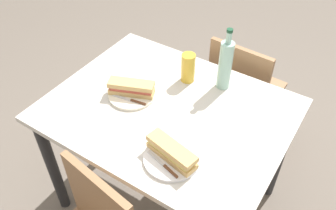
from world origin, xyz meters
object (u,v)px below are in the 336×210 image
Objects in this scene: knife_near at (131,100)px; water_bottle at (225,64)px; plate_far at (172,158)px; baguette_sandwich_far at (172,152)px; chair_near at (241,90)px; baguette_sandwich_near at (131,88)px; dining_table at (168,125)px; plate_near at (132,94)px; beer_glass at (188,68)px; knife_far at (164,166)px.

water_bottle is at bearing -131.37° from knife_near.
baguette_sandwich_far reaches higher than plate_far.
baguette_sandwich_far is at bearing 92.89° from chair_near.
baguette_sandwich_far is (0.00, 0.00, 0.04)m from plate_far.
baguette_sandwich_near is at bearing -56.59° from knife_near.
baguette_sandwich_near is at bearing 41.83° from water_bottle.
plate_far reaches higher than dining_table.
plate_near is (0.34, 0.66, 0.29)m from chair_near.
plate_near is at bearing 180.00° from baguette_sandwich_near.
beer_glass reaches higher than baguette_sandwich_near.
plate_far is at bearing -90.07° from knife_far.
plate_far is (-0.35, 0.19, -0.01)m from knife_near.
knife_far is at bearing 89.93° from baguette_sandwich_far.
beer_glass is at bearing -66.37° from plate_far.
water_bottle is at bearing -163.30° from beer_glass.
chair_near is 4.87× the size of knife_far.
baguette_sandwich_far is at bearing -90.07° from knife_far.
knife_near is at bearing -34.34° from knife_far.
beer_glass is (-0.17, -0.26, 0.03)m from baguette_sandwich_near.
knife_far is 1.12× the size of beer_glass.
chair_near is at bearing -117.29° from baguette_sandwich_near.
knife_near is at bearing 48.63° from water_bottle.
chair_near is at bearing -113.57° from knife_near.
knife_near is 1.14× the size of beer_glass.
plate_far is 0.98× the size of baguette_sandwich_far.
knife_far is at bearing 93.57° from water_bottle.
plate_far is (-0.39, 0.23, -0.04)m from baguette_sandwich_near.
baguette_sandwich_near is at bearing -31.26° from plate_far.
plate_near is 0.32m from beer_glass.
knife_near is at bearing 65.63° from beer_glass.
water_bottle is at bearing -138.17° from plate_near.
knife_far reaches higher than plate_far.
chair_near is 1.00m from knife_far.
plate_far is 0.56m from water_bottle.
beer_glass reaches higher than plate_far.
baguette_sandwich_far reaches higher than dining_table.
plate_near is 1.35× the size of knife_far.
plate_near is at bearing -31.26° from plate_far.
chair_near reaches higher than baguette_sandwich_near.
water_bottle is at bearing -86.06° from baguette_sandwich_far.
plate_far is 0.04m from baguette_sandwich_far.
beer_glass is (0.17, 0.40, 0.36)m from chair_near.
dining_table is 0.38m from knife_far.
baguette_sandwich_near is 1.49× the size of beer_glass.
dining_table is 6.34× the size of knife_near.
baguette_sandwich_near is at bearing 5.41° from dining_table.
dining_table is 0.68m from chair_near.
chair_near reaches higher than knife_far.
baguette_sandwich_far reaches higher than plate_near.
plate_near is at bearing 41.83° from water_bottle.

